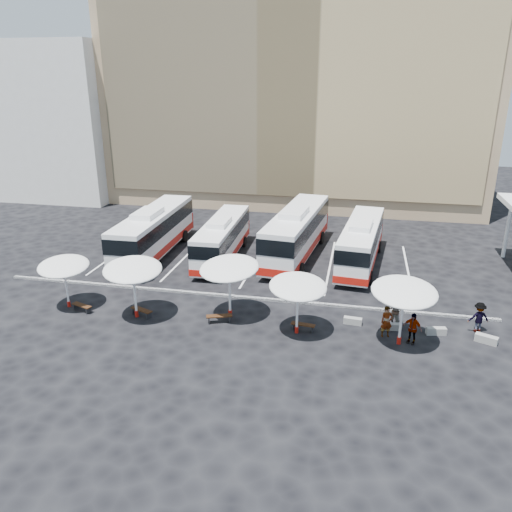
% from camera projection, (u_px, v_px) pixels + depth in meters
% --- Properties ---
extents(ground, '(120.00, 120.00, 0.00)m').
position_uv_depth(ground, '(232.00, 300.00, 33.64)').
color(ground, black).
rests_on(ground, ground).
extents(sandstone_building, '(42.00, 18.25, 29.60)m').
position_uv_depth(sandstone_building, '(299.00, 90.00, 58.63)').
color(sandstone_building, tan).
rests_on(sandstone_building, ground).
extents(apartment_block, '(14.00, 14.00, 18.00)m').
position_uv_depth(apartment_block, '(69.00, 121.00, 61.76)').
color(apartment_block, silver).
rests_on(apartment_block, ground).
extents(curb_divider, '(34.00, 0.25, 0.15)m').
position_uv_depth(curb_divider, '(234.00, 296.00, 34.08)').
color(curb_divider, black).
rests_on(curb_divider, ground).
extents(bay_lines, '(24.15, 12.00, 0.01)m').
position_uv_depth(bay_lines, '(257.00, 260.00, 40.99)').
color(bay_lines, white).
rests_on(bay_lines, ground).
extents(bus_0, '(3.24, 12.94, 4.09)m').
position_uv_depth(bus_0, '(154.00, 231.00, 41.59)').
color(bus_0, white).
rests_on(bus_0, ground).
extents(bus_1, '(2.85, 11.20, 3.53)m').
position_uv_depth(bus_1, '(222.00, 237.00, 40.82)').
color(bus_1, white).
rests_on(bus_1, ground).
extents(bus_2, '(4.19, 13.59, 4.24)m').
position_uv_depth(bus_2, '(297.00, 231.00, 41.23)').
color(bus_2, white).
rests_on(bus_2, ground).
extents(bus_3, '(3.67, 11.92, 3.72)m').
position_uv_depth(bus_3, '(361.00, 241.00, 39.50)').
color(bus_3, white).
rests_on(bus_3, ground).
extents(sunshade_0, '(4.20, 4.22, 3.34)m').
position_uv_depth(sunshade_0, '(64.00, 266.00, 31.78)').
color(sunshade_0, white).
rests_on(sunshade_0, ground).
extents(sunshade_1, '(4.75, 4.77, 3.74)m').
position_uv_depth(sunshade_1, '(133.00, 270.00, 30.30)').
color(sunshade_1, white).
rests_on(sunshade_1, ground).
extents(sunshade_2, '(4.65, 4.68, 3.83)m').
position_uv_depth(sunshade_2, '(229.00, 268.00, 30.32)').
color(sunshade_2, white).
rests_on(sunshade_2, ground).
extents(sunshade_3, '(4.23, 4.26, 3.48)m').
position_uv_depth(sunshade_3, '(298.00, 287.00, 28.42)').
color(sunshade_3, white).
rests_on(sunshade_3, ground).
extents(sunshade_4, '(4.12, 4.16, 3.76)m').
position_uv_depth(sunshade_4, '(404.00, 292.00, 27.13)').
color(sunshade_4, white).
rests_on(sunshade_4, ground).
extents(wood_bench_0, '(1.53, 0.86, 0.45)m').
position_uv_depth(wood_bench_0, '(82.00, 306.00, 31.98)').
color(wood_bench_0, black).
rests_on(wood_bench_0, ground).
extents(wood_bench_1, '(1.60, 0.98, 0.48)m').
position_uv_depth(wood_bench_1, '(142.00, 311.00, 31.34)').
color(wood_bench_1, black).
rests_on(wood_bench_1, ground).
extents(wood_bench_2, '(1.63, 0.92, 0.48)m').
position_uv_depth(wood_bench_2, '(219.00, 317.00, 30.51)').
color(wood_bench_2, black).
rests_on(wood_bench_2, ground).
extents(wood_bench_3, '(1.47, 0.56, 0.44)m').
position_uv_depth(wood_bench_3, '(303.00, 325.00, 29.56)').
color(wood_bench_3, black).
rests_on(wood_bench_3, ground).
extents(conc_bench_0, '(1.12, 0.46, 0.41)m').
position_uv_depth(conc_bench_0, '(353.00, 321.00, 30.40)').
color(conc_bench_0, gray).
rests_on(conc_bench_0, ground).
extents(conc_bench_1, '(1.11, 0.50, 0.40)m').
position_uv_depth(conc_bench_1, '(391.00, 327.00, 29.72)').
color(conc_bench_1, gray).
rests_on(conc_bench_1, ground).
extents(conc_bench_2, '(1.19, 0.59, 0.43)m').
position_uv_depth(conc_bench_2, '(436.00, 331.00, 29.17)').
color(conc_bench_2, gray).
rests_on(conc_bench_2, ground).
extents(conc_bench_3, '(1.27, 0.86, 0.45)m').
position_uv_depth(conc_bench_3, '(486.00, 339.00, 28.25)').
color(conc_bench_3, gray).
rests_on(conc_bench_3, ground).
extents(passenger_0, '(0.79, 0.63, 1.89)m').
position_uv_depth(passenger_0, '(387.00, 322.00, 28.72)').
color(passenger_0, black).
rests_on(passenger_0, ground).
extents(passenger_1, '(1.19, 1.15, 1.93)m').
position_uv_depth(passenger_1, '(396.00, 310.00, 30.08)').
color(passenger_1, black).
rests_on(passenger_1, ground).
extents(passenger_2, '(1.17, 0.87, 1.85)m').
position_uv_depth(passenger_2, '(412.00, 328.00, 28.01)').
color(passenger_2, black).
rests_on(passenger_2, ground).
extents(passenger_3, '(1.33, 0.94, 1.87)m').
position_uv_depth(passenger_3, '(479.00, 317.00, 29.25)').
color(passenger_3, black).
rests_on(passenger_3, ground).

